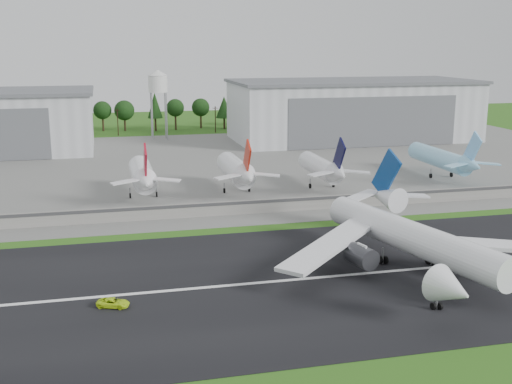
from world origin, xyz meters
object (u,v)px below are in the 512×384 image
object	(u,v)px
ground_vehicle	(113,303)
parked_jet_skyblue	(445,159)
main_airliner	(412,245)
parked_jet_red_b	(238,171)
parked_jet_red_a	(143,176)
parked_jet_navy	(324,168)

from	to	relation	value
ground_vehicle	parked_jet_skyblue	xyz separation A→B (m)	(100.10, 76.25, 5.25)
main_airliner	parked_jet_red_b	size ratio (longest dim) A/B	1.87
parked_jet_red_b	main_airliner	bearing A→B (deg)	-75.06
parked_jet_red_b	parked_jet_skyblue	bearing A→B (deg)	4.36
parked_jet_skyblue	ground_vehicle	bearing A→B (deg)	-142.70
parked_jet_red_a	parked_jet_red_b	distance (m)	25.47
ground_vehicle	parked_jet_navy	world-z (taller)	parked_jet_navy
main_airliner	ground_vehicle	distance (m)	53.22
parked_jet_navy	parked_jet_skyblue	world-z (taller)	parked_jet_skyblue
ground_vehicle	parked_jet_red_b	distance (m)	79.62
ground_vehicle	main_airliner	bearing A→B (deg)	-64.78
ground_vehicle	parked_jet_navy	bearing A→B (deg)	-19.40
parked_jet_red_b	parked_jet_navy	distance (m)	24.76
ground_vehicle	parked_jet_skyblue	world-z (taller)	parked_jet_skyblue
parked_jet_red_a	main_airliner	bearing A→B (deg)	-57.10
parked_jet_red_b	ground_vehicle	bearing A→B (deg)	-116.16
parked_jet_red_a	parked_jet_navy	distance (m)	50.23
parked_jet_red_a	ground_vehicle	bearing A→B (deg)	-97.63
parked_jet_navy	main_airliner	bearing A→B (deg)	-95.87
parked_jet_red_a	parked_jet_navy	size ratio (longest dim) A/B	1.00
parked_jet_navy	parked_jet_skyblue	distance (m)	40.64
parked_jet_red_a	parked_jet_skyblue	world-z (taller)	parked_jet_red_a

